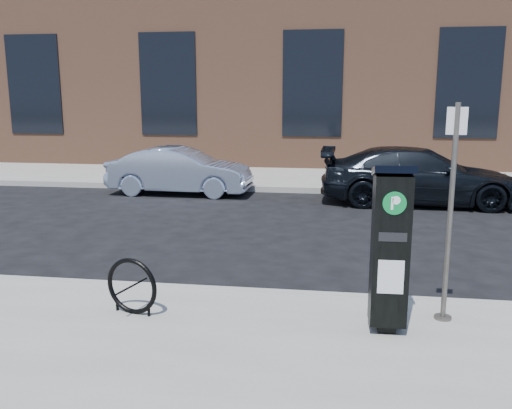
% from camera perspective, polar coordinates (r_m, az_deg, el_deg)
% --- Properties ---
extents(ground, '(120.00, 120.00, 0.00)m').
position_cam_1_polar(ground, '(7.18, 1.26, -10.09)').
color(ground, black).
rests_on(ground, ground).
extents(sidewalk_far, '(60.00, 12.00, 0.15)m').
position_cam_1_polar(sidewalk_far, '(20.80, 6.03, 4.32)').
color(sidewalk_far, gray).
rests_on(sidewalk_far, ground).
extents(curb_near, '(60.00, 0.12, 0.16)m').
position_cam_1_polar(curb_near, '(7.14, 1.25, -9.59)').
color(curb_near, '#9E9B93').
rests_on(curb_near, ground).
extents(curb_far, '(60.00, 0.12, 0.16)m').
position_cam_1_polar(curb_far, '(14.89, 5.07, 1.51)').
color(curb_far, '#9E9B93').
rests_on(curb_far, ground).
extents(building, '(28.00, 10.05, 8.25)m').
position_cam_1_polar(building, '(23.69, 6.56, 15.04)').
color(building, brown).
rests_on(building, ground).
extents(parking_kiosk, '(0.42, 0.38, 1.81)m').
position_cam_1_polar(parking_kiosk, '(5.83, 13.93, -4.41)').
color(parking_kiosk, black).
rests_on(parking_kiosk, sidewalk_near).
extents(sign_pole, '(0.21, 0.19, 2.41)m').
position_cam_1_polar(sign_pole, '(6.27, 19.75, -1.10)').
color(sign_pole, '#5A554F').
rests_on(sign_pole, sidewalk_near).
extents(bike_rack, '(0.66, 0.22, 0.67)m').
position_cam_1_polar(bike_rack, '(6.45, -12.95, -8.41)').
color(bike_rack, black).
rests_on(bike_rack, sidewalk_near).
extents(car_silver, '(3.85, 1.42, 1.26)m').
position_cam_1_polar(car_silver, '(14.76, -8.00, 3.53)').
color(car_silver, '#9FAECA').
rests_on(car_silver, ground).
extents(car_dark, '(4.82, 2.04, 1.39)m').
position_cam_1_polar(car_dark, '(13.86, 16.78, 2.90)').
color(car_dark, black).
rests_on(car_dark, ground).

